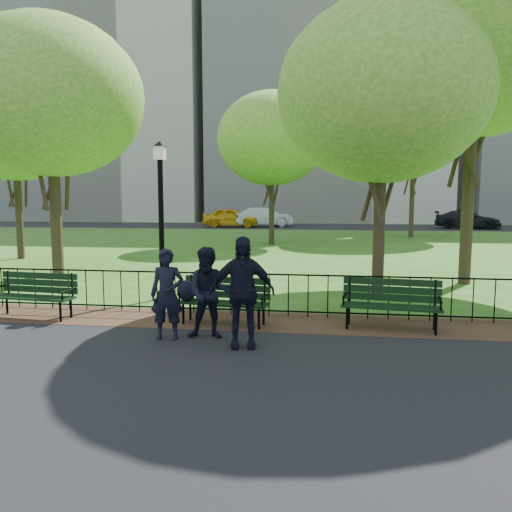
# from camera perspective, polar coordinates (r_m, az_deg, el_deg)

# --- Properties ---
(ground) EXTENTS (120.00, 120.00, 0.00)m
(ground) POSITION_cam_1_polar(r_m,az_deg,el_deg) (8.67, -6.75, -9.71)
(ground) COLOR #2F5A17
(asphalt_path) EXTENTS (60.00, 9.20, 0.01)m
(asphalt_path) POSITION_cam_1_polar(r_m,az_deg,el_deg) (5.66, -16.12, -19.03)
(asphalt_path) COLOR black
(asphalt_path) RESTS_ON ground
(dirt_strip) EXTENTS (60.00, 1.60, 0.01)m
(dirt_strip) POSITION_cam_1_polar(r_m,az_deg,el_deg) (10.07, -4.55, -7.28)
(dirt_strip) COLOR #3E2B19
(dirt_strip) RESTS_ON ground
(far_street) EXTENTS (70.00, 9.00, 0.01)m
(far_street) POSITION_cam_1_polar(r_m,az_deg,el_deg) (43.16, 5.26, 3.39)
(far_street) COLOR black
(far_street) RESTS_ON ground
(iron_fence) EXTENTS (24.06, 0.06, 1.00)m
(iron_fence) POSITION_cam_1_polar(r_m,az_deg,el_deg) (10.44, -3.97, -4.05)
(iron_fence) COLOR black
(iron_fence) RESTS_ON ground
(apartment_west) EXTENTS (22.00, 15.00, 26.00)m
(apartment_west) POSITION_cam_1_polar(r_m,az_deg,el_deg) (61.93, -15.60, 16.23)
(apartment_west) COLOR beige
(apartment_west) RESTS_ON ground
(apartment_mid) EXTENTS (24.00, 15.00, 30.00)m
(apartment_mid) POSITION_cam_1_polar(r_m,az_deg,el_deg) (57.43, 8.23, 19.22)
(apartment_mid) COLOR silver
(apartment_mid) RESTS_ON ground
(park_bench_main) EXTENTS (1.82, 0.75, 0.99)m
(park_bench_main) POSITION_cam_1_polar(r_m,az_deg,el_deg) (9.68, -5.29, -4.30)
(park_bench_main) COLOR black
(park_bench_main) RESTS_ON ground
(park_bench_left_a) EXTENTS (1.79, 0.70, 0.99)m
(park_bench_left_a) POSITION_cam_1_polar(r_m,az_deg,el_deg) (11.14, -23.91, -3.59)
(park_bench_left_a) COLOR black
(park_bench_left_a) RESTS_ON ground
(park_bench_right_a) EXTENTS (1.84, 0.78, 1.02)m
(park_bench_right_a) POSITION_cam_1_polar(r_m,az_deg,el_deg) (9.61, 15.20, -4.71)
(park_bench_right_a) COLOR black
(park_bench_right_a) RESTS_ON ground
(lamppost) EXTENTS (0.34, 0.34, 3.77)m
(lamppost) POSITION_cam_1_polar(r_m,az_deg,el_deg) (12.15, -10.79, 4.72)
(lamppost) COLOR black
(lamppost) RESTS_ON ground
(tree_near_w) EXTENTS (5.66, 5.66, 7.89)m
(tree_near_w) POSITION_cam_1_polar(r_m,az_deg,el_deg) (17.16, -22.44, 16.37)
(tree_near_w) COLOR #2D2116
(tree_near_w) RESTS_ON ground
(tree_near_e) EXTENTS (5.12, 5.12, 7.14)m
(tree_near_e) POSITION_cam_1_polar(r_m,az_deg,el_deg) (13.00, 14.29, 17.62)
(tree_near_e) COLOR #2D2116
(tree_near_e) RESTS_ON ground
(tree_mid_e) EXTENTS (7.54, 7.54, 10.51)m
(tree_mid_e) POSITION_cam_1_polar(r_m,az_deg,el_deg) (16.04, 23.93, 23.73)
(tree_mid_e) COLOR #2D2116
(tree_mid_e) RESTS_ON ground
(tree_mid_w) EXTENTS (5.71, 5.71, 7.96)m
(tree_mid_w) POSITION_cam_1_polar(r_m,az_deg,el_deg) (22.33, -25.95, 13.94)
(tree_mid_w) COLOR #2D2116
(tree_mid_w) RESTS_ON ground
(tree_far_c) EXTENTS (5.65, 5.65, 7.88)m
(tree_far_c) POSITION_cam_1_polar(r_m,az_deg,el_deg) (26.37, 1.82, 13.25)
(tree_far_c) COLOR #2D2116
(tree_far_c) RESTS_ON ground
(tree_far_e) EXTENTS (7.27, 7.27, 10.13)m
(tree_far_e) POSITION_cam_1_polar(r_m,az_deg,el_deg) (32.69, 17.69, 14.43)
(tree_far_e) COLOR #2D2116
(tree_far_e) RESTS_ON ground
(person_left) EXTENTS (0.62, 0.45, 1.57)m
(person_left) POSITION_cam_1_polar(r_m,az_deg,el_deg) (8.69, -10.12, -4.33)
(person_left) COLOR black
(person_left) RESTS_ON asphalt_path
(person_mid) EXTENTS (0.81, 0.48, 1.59)m
(person_mid) POSITION_cam_1_polar(r_m,az_deg,el_deg) (8.66, -5.38, -4.22)
(person_mid) COLOR black
(person_mid) RESTS_ON asphalt_path
(person_right) EXTENTS (1.12, 0.61, 1.82)m
(person_right) POSITION_cam_1_polar(r_m,az_deg,el_deg) (8.09, -1.62, -4.15)
(person_right) COLOR black
(person_right) RESTS_ON asphalt_path
(taxi) EXTENTS (4.73, 1.93, 1.61)m
(taxi) POSITION_cam_1_polar(r_m,az_deg,el_deg) (41.81, -2.83, 4.42)
(taxi) COLOR gold
(taxi) RESTS_ON far_street
(sedan_silver) EXTENTS (5.18, 3.55, 1.62)m
(sedan_silver) POSITION_cam_1_polar(r_m,az_deg,el_deg) (42.02, 0.80, 4.44)
(sedan_silver) COLOR #B8BBC1
(sedan_silver) RESTS_ON far_street
(sedan_dark) EXTENTS (5.27, 2.97, 1.44)m
(sedan_dark) POSITION_cam_1_polar(r_m,az_deg,el_deg) (43.02, 23.00, 3.85)
(sedan_dark) COLOR black
(sedan_dark) RESTS_ON far_street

